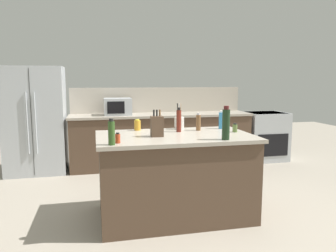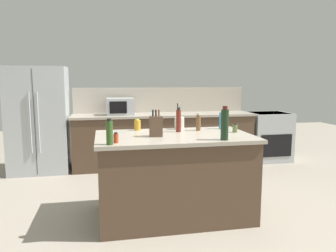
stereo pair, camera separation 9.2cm
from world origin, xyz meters
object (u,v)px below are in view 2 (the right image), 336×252
at_px(olive_oil_bottle, 110,132).
at_px(spice_jar_oregano, 235,128).
at_px(utensil_crock, 179,123).
at_px(spice_jar_paprika, 116,138).
at_px(range_oven, 268,136).
at_px(pepper_grinder, 198,122).
at_px(microwave, 120,106).
at_px(honey_jar, 137,125).
at_px(dish_soap_bottle, 222,120).
at_px(knife_block, 156,126).
at_px(refrigerator, 39,120).
at_px(vinegar_bottle, 179,120).
at_px(wine_bottle, 225,124).

height_order(olive_oil_bottle, spice_jar_oregano, olive_oil_bottle).
distance_m(utensil_crock, spice_jar_paprika, 1.09).
bearing_deg(range_oven, pepper_grinder, -135.39).
bearing_deg(spice_jar_oregano, microwave, 119.15).
relative_size(utensil_crock, spice_jar_paprika, 3.10).
bearing_deg(range_oven, utensil_crock, -140.43).
bearing_deg(honey_jar, dish_soap_bottle, -5.50).
relative_size(knife_block, spice_jar_paprika, 2.81).
height_order(knife_block, spice_jar_oregano, knife_block).
xyz_separation_m(utensil_crock, pepper_grinder, (0.20, -0.15, 0.02)).
distance_m(range_oven, spice_jar_paprika, 3.95).
bearing_deg(range_oven, refrigerator, 179.29).
height_order(range_oven, olive_oil_bottle, olive_oil_bottle).
xyz_separation_m(refrigerator, utensil_crock, (1.98, -1.85, 0.14)).
height_order(knife_block, honey_jar, knife_block).
height_order(refrigerator, utensil_crock, refrigerator).
distance_m(vinegar_bottle, pepper_grinder, 0.26).
xyz_separation_m(utensil_crock, wine_bottle, (0.28, -0.80, 0.08)).
relative_size(range_oven, knife_block, 3.17).
height_order(refrigerator, pepper_grinder, refrigerator).
relative_size(refrigerator, wine_bottle, 5.07).
xyz_separation_m(refrigerator, spice_jar_paprika, (1.17, -2.59, 0.11)).
bearing_deg(refrigerator, pepper_grinder, -42.66).
xyz_separation_m(refrigerator, microwave, (1.35, -0.05, 0.21)).
distance_m(microwave, utensil_crock, 1.91).
xyz_separation_m(refrigerator, wine_bottle, (2.26, -2.65, 0.22)).
distance_m(knife_block, honey_jar, 0.50).
relative_size(refrigerator, honey_jar, 13.19).
bearing_deg(refrigerator, range_oven, -0.71).
relative_size(range_oven, olive_oil_bottle, 3.68).
xyz_separation_m(spice_jar_oregano, pepper_grinder, (-0.38, 0.21, 0.05)).
height_order(microwave, spice_jar_paprika, microwave).
relative_size(range_oven, dish_soap_bottle, 4.04).
bearing_deg(utensil_crock, knife_block, -128.63).
bearing_deg(olive_oil_bottle, range_oven, 40.65).
bearing_deg(utensil_crock, pepper_grinder, -37.68).
height_order(wine_bottle, vinegar_bottle, wine_bottle).
distance_m(olive_oil_bottle, spice_jar_paprika, 0.12).
bearing_deg(wine_bottle, knife_block, 152.66).
distance_m(olive_oil_bottle, dish_soap_bottle, 1.57).
bearing_deg(pepper_grinder, spice_jar_oregano, -28.84).
distance_m(refrigerator, honey_jar, 2.35).
bearing_deg(honey_jar, vinegar_bottle, -26.01).
xyz_separation_m(vinegar_bottle, honey_jar, (-0.46, 0.22, -0.07)).
bearing_deg(honey_jar, olive_oil_bottle, -112.77).
xyz_separation_m(olive_oil_bottle, spice_jar_paprika, (0.06, 0.08, -0.07)).
bearing_deg(vinegar_bottle, range_oven, 41.87).
distance_m(range_oven, microwave, 2.87).
xyz_separation_m(wine_bottle, pepper_grinder, (-0.08, 0.64, -0.06)).
relative_size(microwave, dish_soap_bottle, 2.03).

